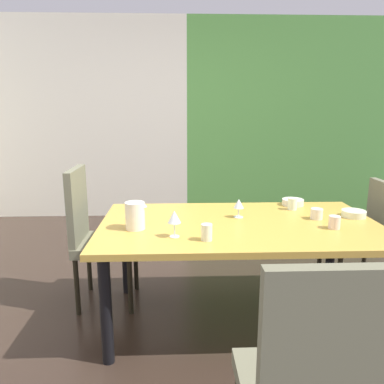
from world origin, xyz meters
The scene contains 15 objects.
ground_plane centered at (0.00, 0.00, -0.01)m, with size 6.27×5.35×0.02m, color #2E221B.
back_panel_interior centered at (-1.45, 2.63, 1.31)m, with size 3.36×0.10×2.62m, color silver.
garden_window_panel centered at (1.68, 2.63, 1.31)m, with size 2.91×0.10×2.62m, color #519041.
dining_table centered at (0.51, -0.09, 0.65)m, with size 1.86×1.07×0.72m.
chair_left_far centered at (-0.53, 0.21, 0.57)m, with size 0.44×0.44×1.04m.
chair_right_far centered at (1.54, 0.21, 0.53)m, with size 0.44×0.44×0.92m.
wine_glass_center centered at (0.52, 0.04, 0.81)m, with size 0.07×0.07×0.13m.
wine_glass_front centered at (0.08, -0.35, 0.84)m, with size 0.08×0.08×0.16m.
serving_bowl_right centered at (1.01, 0.36, 0.74)m, with size 0.17×0.17×0.05m, color silver.
serving_bowl_left centered at (1.34, 0.02, 0.74)m, with size 0.17×0.17×0.05m, color beige.
cup_north centered at (1.06, -0.02, 0.75)m, with size 0.08×0.08×0.07m, color silver.
cup_rear centered at (0.26, -0.42, 0.77)m, with size 0.07×0.07×0.10m, color #E6E9C6.
cup_east centered at (1.09, -0.23, 0.76)m, with size 0.07×0.07×0.08m, color beige.
cup_south centered at (0.96, 0.22, 0.76)m, with size 0.07×0.07×0.09m, color silver.
pitcher_near_shelf centered at (-0.17, -0.19, 0.80)m, with size 0.14×0.12×0.18m.
Camera 1 is at (0.10, -2.48, 1.47)m, focal length 35.00 mm.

